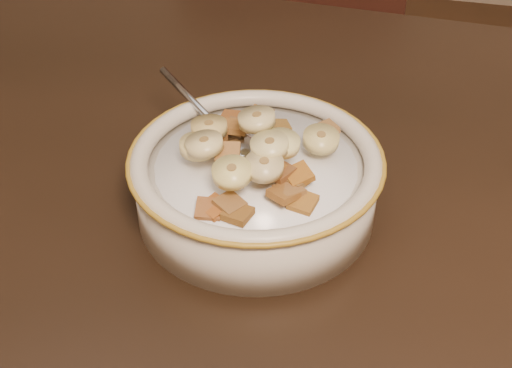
% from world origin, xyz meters
% --- Properties ---
extents(table, '(1.44, 0.96, 0.04)m').
position_xyz_m(table, '(0.00, 0.00, 0.73)').
color(table, black).
rests_on(table, floor).
extents(chair, '(0.44, 0.44, 0.97)m').
position_xyz_m(chair, '(-0.10, 0.60, 0.49)').
color(chair, black).
rests_on(chair, floor).
extents(cereal_bowl, '(0.21, 0.21, 0.05)m').
position_xyz_m(cereal_bowl, '(0.02, 0.01, 0.77)').
color(cereal_bowl, beige).
rests_on(cereal_bowl, table).
extents(milk, '(0.17, 0.17, 0.00)m').
position_xyz_m(milk, '(0.02, 0.01, 0.80)').
color(milk, white).
rests_on(milk, cereal_bowl).
extents(spoon, '(0.06, 0.06, 0.01)m').
position_xyz_m(spoon, '(-0.00, 0.03, 0.80)').
color(spoon, '#A6AFBC').
rests_on(spoon, cereal_bowl).
extents(cereal_square_0, '(0.02, 0.02, 0.01)m').
position_xyz_m(cereal_square_0, '(-0.01, 0.05, 0.81)').
color(cereal_square_0, brown).
rests_on(cereal_square_0, milk).
extents(cereal_square_1, '(0.02, 0.02, 0.01)m').
position_xyz_m(cereal_square_1, '(-0.02, 0.07, 0.81)').
color(cereal_square_1, brown).
rests_on(cereal_square_1, milk).
extents(cereal_square_2, '(0.02, 0.02, 0.01)m').
position_xyz_m(cereal_square_2, '(0.01, 0.08, 0.80)').
color(cereal_square_2, brown).
rests_on(cereal_square_2, milk).
extents(cereal_square_3, '(0.02, 0.02, 0.01)m').
position_xyz_m(cereal_square_3, '(-0.00, -0.06, 0.80)').
color(cereal_square_3, brown).
rests_on(cereal_square_3, milk).
extents(cereal_square_4, '(0.03, 0.03, 0.01)m').
position_xyz_m(cereal_square_4, '(0.03, 0.05, 0.81)').
color(cereal_square_4, brown).
rests_on(cereal_square_4, milk).
extents(cereal_square_5, '(0.03, 0.03, 0.01)m').
position_xyz_m(cereal_square_5, '(0.06, -0.01, 0.81)').
color(cereal_square_5, '#92631A').
rests_on(cereal_square_5, milk).
extents(cereal_square_6, '(0.03, 0.03, 0.01)m').
position_xyz_m(cereal_square_6, '(0.07, 0.07, 0.81)').
color(cereal_square_6, brown).
rests_on(cereal_square_6, milk).
extents(cereal_square_7, '(0.03, 0.03, 0.01)m').
position_xyz_m(cereal_square_7, '(-0.03, 0.04, 0.81)').
color(cereal_square_7, brown).
rests_on(cereal_square_7, milk).
extents(cereal_square_8, '(0.03, 0.03, 0.01)m').
position_xyz_m(cereal_square_8, '(-0.01, 0.07, 0.81)').
color(cereal_square_8, brown).
rests_on(cereal_square_8, milk).
extents(cereal_square_9, '(0.02, 0.02, 0.01)m').
position_xyz_m(cereal_square_9, '(0.07, -0.03, 0.81)').
color(cereal_square_9, '#8B6119').
rests_on(cereal_square_9, milk).
extents(cereal_square_10, '(0.03, 0.03, 0.01)m').
position_xyz_m(cereal_square_10, '(-0.01, 0.04, 0.82)').
color(cereal_square_10, brown).
rests_on(cereal_square_10, milk).
extents(cereal_square_11, '(0.03, 0.03, 0.01)m').
position_xyz_m(cereal_square_11, '(0.04, -0.01, 0.82)').
color(cereal_square_11, olive).
rests_on(cereal_square_11, milk).
extents(cereal_square_12, '(0.02, 0.02, 0.01)m').
position_xyz_m(cereal_square_12, '(0.00, -0.00, 0.82)').
color(cereal_square_12, '#915A32').
rests_on(cereal_square_12, milk).
extents(cereal_square_13, '(0.03, 0.03, 0.01)m').
position_xyz_m(cereal_square_13, '(0.03, -0.01, 0.82)').
color(cereal_square_13, olive).
rests_on(cereal_square_13, milk).
extents(cereal_square_14, '(0.02, 0.02, 0.01)m').
position_xyz_m(cereal_square_14, '(0.02, -0.06, 0.81)').
color(cereal_square_14, brown).
rests_on(cereal_square_14, milk).
extents(cereal_square_15, '(0.03, 0.03, 0.01)m').
position_xyz_m(cereal_square_15, '(0.06, -0.03, 0.81)').
color(cereal_square_15, olive).
rests_on(cereal_square_15, milk).
extents(cereal_square_16, '(0.03, 0.03, 0.01)m').
position_xyz_m(cereal_square_16, '(0.06, -0.01, 0.81)').
color(cereal_square_16, brown).
rests_on(cereal_square_16, milk).
extents(cereal_square_17, '(0.02, 0.02, 0.01)m').
position_xyz_m(cereal_square_17, '(-0.02, 0.02, 0.81)').
color(cereal_square_17, brown).
rests_on(cereal_square_17, milk).
extents(cereal_square_18, '(0.02, 0.02, 0.01)m').
position_xyz_m(cereal_square_18, '(0.03, -0.01, 0.82)').
color(cereal_square_18, brown).
rests_on(cereal_square_18, milk).
extents(cereal_square_19, '(0.03, 0.03, 0.01)m').
position_xyz_m(cereal_square_19, '(0.05, -0.03, 0.81)').
color(cereal_square_19, brown).
rests_on(cereal_square_19, milk).
extents(cereal_square_20, '(0.03, 0.03, 0.01)m').
position_xyz_m(cereal_square_20, '(0.01, -0.05, 0.81)').
color(cereal_square_20, brown).
rests_on(cereal_square_20, milk).
extents(cereal_square_21, '(0.03, 0.03, 0.01)m').
position_xyz_m(cereal_square_21, '(0.00, -0.05, 0.80)').
color(cereal_square_21, '#954C1B').
rests_on(cereal_square_21, milk).
extents(cereal_square_22, '(0.03, 0.03, 0.01)m').
position_xyz_m(cereal_square_22, '(0.05, -0.01, 0.82)').
color(cereal_square_22, brown).
rests_on(cereal_square_22, milk).
extents(banana_slice_0, '(0.04, 0.04, 0.01)m').
position_xyz_m(banana_slice_0, '(0.04, 0.01, 0.83)').
color(banana_slice_0, '#EFE385').
rests_on(banana_slice_0, milk).
extents(banana_slice_1, '(0.04, 0.04, 0.01)m').
position_xyz_m(banana_slice_1, '(0.04, -0.00, 0.83)').
color(banana_slice_1, beige).
rests_on(banana_slice_1, milk).
extents(banana_slice_2, '(0.04, 0.04, 0.02)m').
position_xyz_m(banana_slice_2, '(0.01, -0.04, 0.83)').
color(banana_slice_2, '#E7D581').
rests_on(banana_slice_2, milk).
extents(banana_slice_3, '(0.04, 0.04, 0.01)m').
position_xyz_m(banana_slice_3, '(-0.03, 0.00, 0.82)').
color(banana_slice_3, '#D0BA71').
rests_on(banana_slice_3, milk).
extents(banana_slice_4, '(0.04, 0.04, 0.01)m').
position_xyz_m(banana_slice_4, '(-0.02, 0.02, 0.82)').
color(banana_slice_4, tan).
rests_on(banana_slice_4, milk).
extents(banana_slice_5, '(0.03, 0.03, 0.01)m').
position_xyz_m(banana_slice_5, '(-0.02, -0.01, 0.83)').
color(banana_slice_5, '#CBC187').
rests_on(banana_slice_5, milk).
extents(banana_slice_6, '(0.04, 0.04, 0.02)m').
position_xyz_m(banana_slice_6, '(0.07, 0.04, 0.82)').
color(banana_slice_6, '#DFD078').
rests_on(banana_slice_6, milk).
extents(banana_slice_7, '(0.04, 0.04, 0.01)m').
position_xyz_m(banana_slice_7, '(0.04, -0.02, 0.83)').
color(banana_slice_7, '#CEBA7A').
rests_on(banana_slice_7, milk).
extents(banana_slice_8, '(0.04, 0.04, 0.01)m').
position_xyz_m(banana_slice_8, '(0.02, 0.03, 0.84)').
color(banana_slice_8, '#DCCC7E').
rests_on(banana_slice_8, milk).
extents(banana_slice_9, '(0.03, 0.03, 0.02)m').
position_xyz_m(banana_slice_9, '(-0.02, 0.00, 0.82)').
color(banana_slice_9, beige).
rests_on(banana_slice_9, milk).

